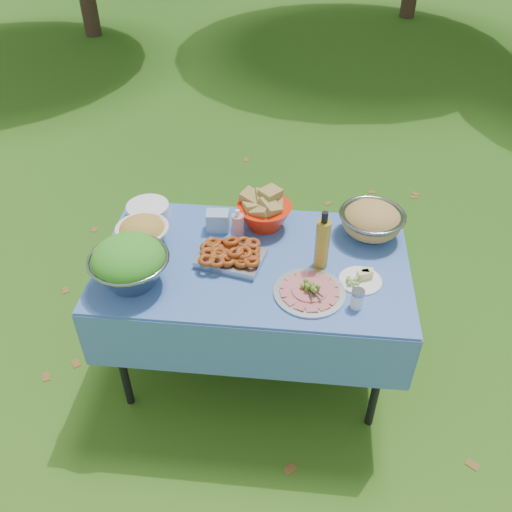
{
  "coord_description": "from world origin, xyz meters",
  "views": [
    {
      "loc": [
        0.21,
        -1.96,
        2.41
      ],
      "look_at": [
        0.01,
        0.0,
        0.78
      ],
      "focal_mm": 38.0,
      "sensor_mm": 36.0,
      "label": 1
    }
  ],
  "objects": [
    {
      "name": "oil_bottle",
      "position": [
        0.31,
        -0.01,
        0.91
      ],
      "size": [
        0.08,
        0.08,
        0.3
      ],
      "primitive_type": "cylinder",
      "rotation": [
        0.0,
        0.0,
        0.21
      ],
      "color": "#B28928",
      "rests_on": "picnic_table"
    },
    {
      "name": "pasta_bowl_white",
      "position": [
        -0.55,
        0.07,
        0.83
      ],
      "size": [
        0.29,
        0.29,
        0.14
      ],
      "primitive_type": null,
      "rotation": [
        0.0,
        0.0,
        0.18
      ],
      "color": "white",
      "rests_on": "picnic_table"
    },
    {
      "name": "shaker",
      "position": [
        0.47,
        -0.27,
        0.81
      ],
      "size": [
        0.06,
        0.06,
        0.09
      ],
      "primitive_type": "cylinder",
      "rotation": [
        0.0,
        0.0,
        -0.07
      ],
      "color": "white",
      "rests_on": "picnic_table"
    },
    {
      "name": "picnic_table",
      "position": [
        0.0,
        0.0,
        0.38
      ],
      "size": [
        1.46,
        0.86,
        0.76
      ],
      "primitive_type": "cube",
      "color": "#79A7E9",
      "rests_on": "ground"
    },
    {
      "name": "charcuterie_platter",
      "position": [
        0.27,
        -0.2,
        0.8
      ],
      "size": [
        0.42,
        0.42,
        0.07
      ],
      "primitive_type": "cylinder",
      "rotation": [
        0.0,
        0.0,
        -0.41
      ],
      "color": "silver",
      "rests_on": "picnic_table"
    },
    {
      "name": "wipes_box",
      "position": [
        -0.2,
        0.22,
        0.81
      ],
      "size": [
        0.12,
        0.09,
        0.1
      ],
      "primitive_type": "cube",
      "rotation": [
        0.0,
        0.0,
        0.07
      ],
      "color": "#8DBDD8",
      "rests_on": "picnic_table"
    },
    {
      "name": "salad_bowl",
      "position": [
        -0.53,
        -0.22,
        0.88
      ],
      "size": [
        0.37,
        0.37,
        0.23
      ],
      "primitive_type": null,
      "rotation": [
        0.0,
        0.0,
        -0.04
      ],
      "color": "gray",
      "rests_on": "picnic_table"
    },
    {
      "name": "fried_tray",
      "position": [
        -0.11,
        -0.02,
        0.8
      ],
      "size": [
        0.34,
        0.27,
        0.07
      ],
      "primitive_type": "cube",
      "rotation": [
        0.0,
        0.0,
        -0.22
      ],
      "color": "#A8A8AC",
      "rests_on": "picnic_table"
    },
    {
      "name": "pasta_bowl_steel",
      "position": [
        0.56,
        0.26,
        0.85
      ],
      "size": [
        0.37,
        0.37,
        0.17
      ],
      "primitive_type": null,
      "rotation": [
        0.0,
        0.0,
        -0.16
      ],
      "color": "gray",
      "rests_on": "picnic_table"
    },
    {
      "name": "sanitizer_bottle",
      "position": [
        -0.09,
        0.16,
        0.85
      ],
      "size": [
        0.07,
        0.07,
        0.17
      ],
      "primitive_type": "cylinder",
      "rotation": [
        0.0,
        0.0,
        0.12
      ],
      "color": "pink",
      "rests_on": "picnic_table"
    },
    {
      "name": "bread_bowl",
      "position": [
        0.02,
        0.28,
        0.85
      ],
      "size": [
        0.33,
        0.33,
        0.19
      ],
      "primitive_type": null,
      "rotation": [
        0.0,
        0.0,
        0.19
      ],
      "color": "red",
      "rests_on": "picnic_table"
    },
    {
      "name": "ground",
      "position": [
        0.0,
        0.0,
        0.0
      ],
      "size": [
        80.0,
        80.0,
        0.0
      ],
      "primitive_type": "plane",
      "color": "#0A3309",
      "rests_on": "ground"
    },
    {
      "name": "cheese_plate",
      "position": [
        0.5,
        -0.1,
        0.79
      ],
      "size": [
        0.26,
        0.26,
        0.05
      ],
      "primitive_type": "cylinder",
      "rotation": [
        0.0,
        0.0,
        0.43
      ],
      "color": "white",
      "rests_on": "picnic_table"
    },
    {
      "name": "plate_stack",
      "position": [
        -0.59,
        0.31,
        0.79
      ],
      "size": [
        0.27,
        0.27,
        0.06
      ],
      "primitive_type": "cylinder",
      "rotation": [
        0.0,
        0.0,
        0.26
      ],
      "color": "white",
      "rests_on": "picnic_table"
    }
  ]
}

